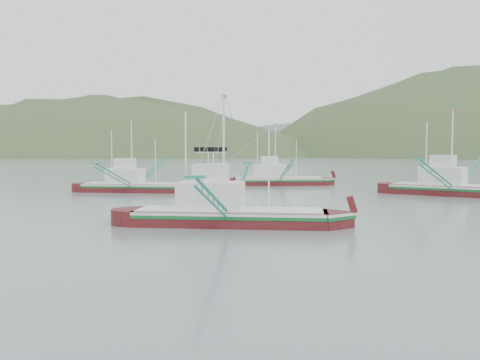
% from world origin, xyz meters
% --- Properties ---
extents(ground, '(1200.00, 1200.00, 0.00)m').
position_xyz_m(ground, '(0.00, 0.00, 0.00)').
color(ground, slate).
rests_on(ground, ground).
extents(main_boat, '(15.24, 27.23, 11.02)m').
position_xyz_m(main_boat, '(0.06, -0.18, 1.58)').
color(main_boat, '#470B0E').
rests_on(main_boat, ground).
extents(bg_boat_right, '(17.16, 27.55, 11.84)m').
position_xyz_m(bg_boat_right, '(23.40, 30.85, 2.43)').
color(bg_boat_right, '#470B0E').
rests_on(bg_boat_right, ground).
extents(bg_boat_far, '(15.36, 26.39, 10.88)m').
position_xyz_m(bg_boat_far, '(-0.93, 46.43, 2.00)').
color(bg_boat_far, '#470B0E').
rests_on(bg_boat_far, ground).
extents(bg_boat_left, '(14.60, 26.30, 10.64)m').
position_xyz_m(bg_boat_left, '(-19.01, 29.16, 1.46)').
color(bg_boat_left, '#470B0E').
rests_on(bg_boat_left, ground).
extents(headland_left, '(448.00, 308.00, 210.00)m').
position_xyz_m(headland_left, '(-180.00, 360.00, 0.00)').
color(headland_left, '#384E28').
rests_on(headland_left, ground).
extents(ridge_distant, '(960.00, 400.00, 240.00)m').
position_xyz_m(ridge_distant, '(30.00, 560.00, 0.00)').
color(ridge_distant, slate).
rests_on(ridge_distant, ground).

